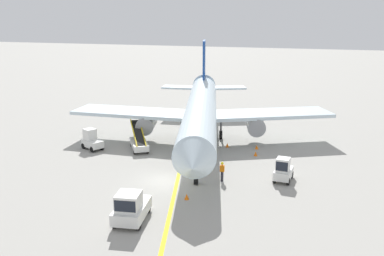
{
  "coord_description": "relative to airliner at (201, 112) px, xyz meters",
  "views": [
    {
      "loc": [
        12.38,
        -31.77,
        13.52
      ],
      "look_at": [
        -0.35,
        8.25,
        2.5
      ],
      "focal_mm": 40.8,
      "sensor_mm": 36.0,
      "label": 1
    }
  ],
  "objects": [
    {
      "name": "ground_crew_marshaller",
      "position": [
        4.93,
        -10.36,
        -2.51
      ],
      "size": [
        0.36,
        0.24,
        1.7
      ],
      "color": "#26262D",
      "rests_on": "ground"
    },
    {
      "name": "baggage_tug_by_cargo_door",
      "position": [
        9.76,
        -8.81,
        -2.49
      ],
      "size": [
        1.5,
        2.49,
        2.1
      ],
      "color": "silver",
      "rests_on": "ground"
    },
    {
      "name": "safety_cone_nose_left",
      "position": [
        3.29,
        -14.74,
        -3.2
      ],
      "size": [
        0.36,
        0.36,
        0.44
      ],
      "primitive_type": "cone",
      "color": "orange",
      "rests_on": "ground"
    },
    {
      "name": "belt_loader_forward_hold",
      "position": [
        -5.3,
        -4.38,
        -2.64
      ],
      "size": [
        3.72,
        4.9,
        2.59
      ],
      "color": "silver",
      "rests_on": "ground"
    },
    {
      "name": "baggage_tug_near_wing",
      "position": [
        -10.0,
        -5.73,
        -2.49
      ],
      "size": [
        2.73,
        2.28,
        2.1
      ],
      "color": "silver",
      "rests_on": "ground"
    },
    {
      "name": "safety_cone_wingtip_left",
      "position": [
        6.48,
        -2.84,
        -3.2
      ],
      "size": [
        0.36,
        0.36,
        0.44
      ],
      "primitive_type": "cone",
      "color": "orange",
      "rests_on": "ground"
    },
    {
      "name": "taxi_line_yellow",
      "position": [
        0.14,
        -6.78,
        -3.41
      ],
      "size": [
        20.65,
        77.44,
        0.01
      ],
      "primitive_type": "cube",
      "rotation": [
        0.0,
        0.0,
        0.26
      ],
      "color": "yellow",
      "rests_on": "ground"
    },
    {
      "name": "ground_plane",
      "position": [
        0.49,
        -11.78,
        -3.42
      ],
      "size": [
        300.0,
        300.0,
        0.0
      ],
      "primitive_type": "plane",
      "color": "#9E9B93"
    },
    {
      "name": "airliner",
      "position": [
        0.0,
        0.0,
        0.0
      ],
      "size": [
        27.88,
        34.85,
        10.1
      ],
      "color": "silver",
      "rests_on": "ground"
    },
    {
      "name": "safety_cone_nose_right",
      "position": [
        3.17,
        -0.86,
        -3.2
      ],
      "size": [
        0.36,
        0.36,
        0.44
      ],
      "primitive_type": "cone",
      "color": "orange",
      "rests_on": "ground"
    },
    {
      "name": "pushback_tug",
      "position": [
        0.86,
        -19.29,
        -2.42
      ],
      "size": [
        2.43,
        3.85,
        2.2
      ],
      "color": "silver",
      "rests_on": "ground"
    },
    {
      "name": "safety_cone_wingtip_right",
      "position": [
        6.21,
        -0.58,
        -3.2
      ],
      "size": [
        0.36,
        0.36,
        0.44
      ],
      "primitive_type": "cone",
      "color": "orange",
      "rests_on": "ground"
    }
  ]
}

